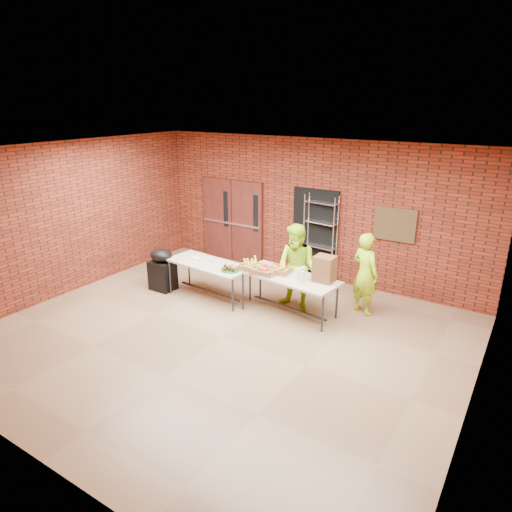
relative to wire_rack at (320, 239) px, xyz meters
The scene contains 19 objects.
room 3.39m from the wire_rack, 95.12° to the right, with size 8.08×7.08×3.28m.
double_doors 2.50m from the wire_rack, behind, with size 1.78×0.12×2.10m.
dark_doorway 0.25m from the wire_rack, 144.69° to the left, with size 1.10×0.06×2.10m, color black.
bronze_plaque 1.70m from the wire_rack, ahead, with size 0.85×0.04×0.70m, color #41321A.
wire_rack is the anchor object (origin of this frame).
table_left 2.60m from the wire_rack, 127.03° to the right, with size 1.92×0.94×0.76m.
table_right 1.91m from the wire_rack, 82.37° to the right, with size 2.02×1.04×0.79m.
basket_bananas 2.05m from the wire_rack, 104.69° to the right, with size 0.46×0.36×0.14m.
basket_oranges 1.83m from the wire_rack, 90.47° to the right, with size 0.43×0.33×0.13m.
basket_apples 2.04m from the wire_rack, 96.28° to the right, with size 0.47×0.36×0.15m.
muffin_tray 2.35m from the wire_rack, 113.32° to the right, with size 0.41×0.41×0.10m.
napkin_box 2.79m from the wire_rack, 131.95° to the right, with size 0.20×0.13×0.07m, color white.
coffee_dispenser 1.97m from the wire_rack, 62.57° to the right, with size 0.37×0.33×0.48m, color brown.
cup_stack_front 2.05m from the wire_rack, 76.02° to the right, with size 0.08×0.08×0.24m, color white.
cup_stack_mid 2.18m from the wire_rack, 73.51° to the right, with size 0.08×0.08×0.24m, color white.
cup_stack_back 1.94m from the wire_rack, 74.32° to the right, with size 0.08×0.08×0.24m, color white.
covered_grill 3.56m from the wire_rack, 139.44° to the right, with size 0.52×0.43×0.93m.
volunteer_woman 1.78m from the wire_rack, 35.67° to the right, with size 0.59×0.39×1.63m, color #9ACE16.
volunteer_man 1.61m from the wire_rack, 80.83° to the right, with size 0.84×0.66×1.74m, color #9ACE16.
Camera 1 is at (4.37, -5.71, 4.00)m, focal length 32.00 mm.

